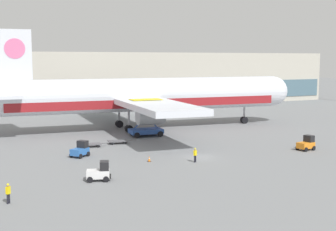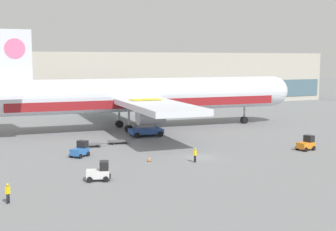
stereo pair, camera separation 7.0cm
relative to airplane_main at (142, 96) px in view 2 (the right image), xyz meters
The scene contains 12 objects.
ground_plane 25.97m from the airplane_main, 95.83° to the right, with size 400.00×400.00×0.00m, color slate.
terminal_building 49.72m from the airplane_main, 57.36° to the left, with size 90.00×18.20×14.00m.
airplane_main is the anchor object (origin of this frame).
scissor_lift_loader 8.47m from the airplane_main, 108.07° to the right, with size 5.43×3.75×5.95m.
baggage_tug_foreground 25.07m from the airplane_main, 130.94° to the right, with size 2.79×2.66×2.00m.
baggage_tug_mid 35.87m from the airplane_main, 119.35° to the right, with size 2.75×2.25×2.00m.
baggage_tug_far 30.79m from the airplane_main, 65.10° to the right, with size 2.64×1.97×2.00m.
baggage_dolly_lead 19.09m from the airplane_main, 135.61° to the right, with size 3.77×1.84×0.48m.
baggage_dolly_second 15.83m from the airplane_main, 126.23° to the right, with size 3.77×1.84×0.48m.
ground_crew_near 44.31m from the airplane_main, 127.44° to the right, with size 0.47×0.39×1.78m.
ground_crew_far 28.48m from the airplane_main, 99.33° to the right, with size 0.55×0.32×1.74m.
traffic_cone_near 27.20m from the airplane_main, 110.56° to the right, with size 0.40×0.40×0.71m.
Camera 2 is at (-28.53, -50.79, 12.32)m, focal length 50.00 mm.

